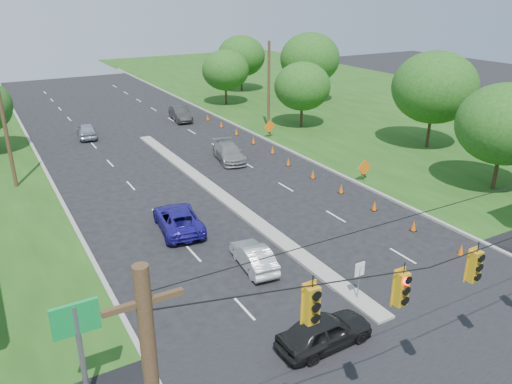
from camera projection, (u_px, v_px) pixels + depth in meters
ground at (461, 380)px, 18.91m from camera, size 160.00×160.00×0.00m
grass_right at (500, 141)px, 48.75m from camera, size 40.00×160.00×0.06m
cross_street at (461, 380)px, 18.91m from camera, size 160.00×14.00×0.02m
curb_left at (51, 181)px, 38.41m from camera, size 0.25×110.00×0.16m
curb_right at (274, 144)px, 47.67m from camera, size 0.25×110.00×0.16m
median at (220, 195)px, 35.80m from camera, size 1.00×34.00×0.18m
median_sign at (359, 274)px, 23.18m from camera, size 0.55×0.06×2.05m
signal_span at (509, 280)px, 16.20m from camera, size 25.60×0.32×9.00m
utility_pole_far_left at (5, 128)px, 35.61m from camera, size 0.28×0.28×9.00m
utility_pole_far_right at (269, 86)px, 51.10m from camera, size 0.28×0.28×9.00m
cone_1 at (461, 250)px, 27.59m from camera, size 0.32×0.32×0.70m
cone_2 at (414, 226)px, 30.41m from camera, size 0.32×0.32×0.70m
cone_3 at (374, 206)px, 33.23m from camera, size 0.32×0.32×0.70m
cone_4 at (341, 189)px, 36.04m from camera, size 0.32×0.32×0.70m
cone_5 at (313, 174)px, 38.86m from camera, size 0.32×0.32×0.70m
cone_6 at (288, 162)px, 41.67m from camera, size 0.32×0.32×0.70m
cone_7 at (273, 150)px, 44.76m from camera, size 0.32×0.32×0.70m
cone_8 at (253, 140)px, 47.58m from camera, size 0.32×0.32×0.70m
cone_9 at (236, 132)px, 50.39m from camera, size 0.32×0.32×0.70m
cone_10 at (221, 124)px, 53.21m from camera, size 0.32×0.32×0.70m
cone_11 at (208, 118)px, 56.03m from camera, size 0.32×0.32×0.70m
work_sign_1 at (364, 168)px, 37.93m from camera, size 1.27×0.58×1.37m
work_sign_2 at (269, 127)px, 49.19m from camera, size 1.27×0.58×1.37m
tree_7 at (505, 124)px, 34.94m from camera, size 6.72×6.72×7.84m
tree_8 at (435, 87)px, 44.59m from camera, size 7.56×7.56×8.82m
tree_9 at (302, 86)px, 51.96m from camera, size 5.88×5.88×6.86m
tree_10 at (310, 58)px, 63.20m from camera, size 7.56×7.56×8.82m
tree_11 at (241, 56)px, 70.45m from camera, size 6.72×6.72×7.84m
tree_12 at (225, 70)px, 62.30m from camera, size 5.88×5.88×6.86m
black_sedan at (325, 331)px, 20.45m from camera, size 4.28×1.83×1.44m
white_sedan at (254, 256)px, 26.32m from camera, size 1.81×4.03×1.28m
blue_pickup at (178, 219)px, 30.46m from camera, size 3.08×5.45×1.44m
silver_car_far at (229, 152)px, 42.83m from camera, size 3.01×5.32×1.45m
silver_car_oncoming at (87, 131)px, 49.43m from camera, size 2.26×4.47×1.46m
dark_car_receding at (180, 113)px, 55.95m from camera, size 2.27×4.97×1.58m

